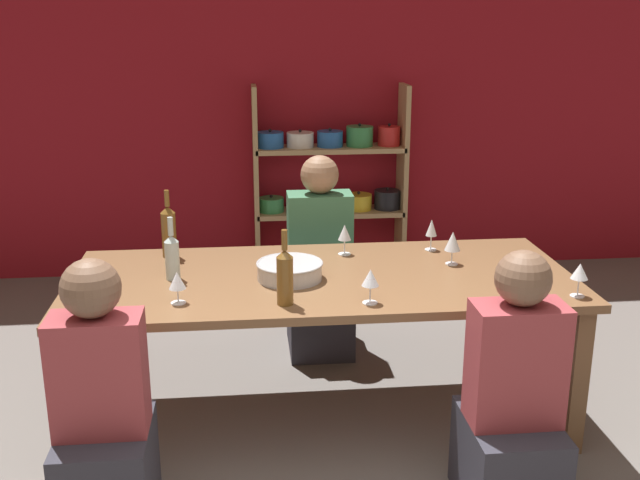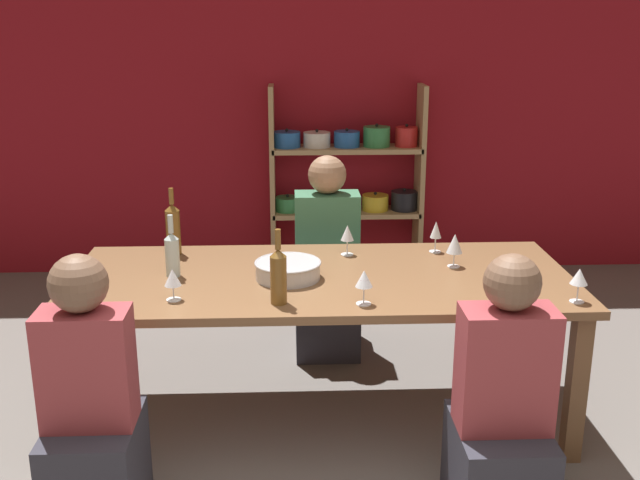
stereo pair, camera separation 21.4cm
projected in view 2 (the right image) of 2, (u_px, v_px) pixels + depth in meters
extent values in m
cube|color=maroon|center=(293.00, 101.00, 5.72)|extent=(8.80, 0.06, 2.70)
cube|color=tan|center=(273.00, 184.00, 5.69)|extent=(0.04, 0.30, 1.48)
cube|color=tan|center=(419.00, 183.00, 5.74)|extent=(0.04, 0.30, 1.48)
cube|color=tan|center=(345.00, 273.00, 5.92)|extent=(1.13, 0.30, 0.04)
cylinder|color=gold|center=(288.00, 263.00, 5.88)|extent=(0.20, 0.20, 0.14)
sphere|color=black|center=(288.00, 254.00, 5.86)|extent=(0.02, 0.02, 0.02)
cylinder|color=gold|center=(345.00, 263.00, 5.90)|extent=(0.20, 0.20, 0.13)
sphere|color=black|center=(346.00, 254.00, 5.88)|extent=(0.02, 0.02, 0.02)
cylinder|color=gold|center=(374.00, 264.00, 5.91)|extent=(0.20, 0.20, 0.10)
sphere|color=black|center=(374.00, 256.00, 5.89)|extent=(0.02, 0.02, 0.02)
cube|color=tan|center=(346.00, 212.00, 5.78)|extent=(1.13, 0.30, 0.04)
cylinder|color=#338447|center=(288.00, 204.00, 5.74)|extent=(0.19, 0.19, 0.11)
sphere|color=black|center=(288.00, 196.00, 5.72)|extent=(0.02, 0.02, 0.02)
cylinder|color=#235BAD|center=(317.00, 204.00, 5.75)|extent=(0.16, 0.16, 0.11)
sphere|color=black|center=(317.00, 196.00, 5.73)|extent=(0.02, 0.02, 0.02)
cylinder|color=#235BAD|center=(346.00, 204.00, 5.76)|extent=(0.20, 0.20, 0.10)
sphere|color=black|center=(346.00, 196.00, 5.75)|extent=(0.02, 0.02, 0.02)
cylinder|color=gold|center=(375.00, 202.00, 5.77)|extent=(0.20, 0.20, 0.12)
sphere|color=black|center=(375.00, 193.00, 5.75)|extent=(0.02, 0.02, 0.02)
cylinder|color=black|center=(404.00, 200.00, 5.77)|extent=(0.20, 0.20, 0.15)
sphere|color=black|center=(405.00, 190.00, 5.75)|extent=(0.02, 0.02, 0.02)
cube|color=tan|center=(347.00, 149.00, 5.64)|extent=(1.13, 0.30, 0.04)
cylinder|color=#235BAD|center=(287.00, 139.00, 5.60)|extent=(0.20, 0.20, 0.12)
sphere|color=black|center=(287.00, 130.00, 5.58)|extent=(0.02, 0.02, 0.02)
cylinder|color=silver|center=(317.00, 140.00, 5.61)|extent=(0.20, 0.20, 0.11)
sphere|color=black|center=(317.00, 131.00, 5.59)|extent=(0.02, 0.02, 0.02)
cylinder|color=#235BAD|center=(347.00, 139.00, 5.62)|extent=(0.19, 0.19, 0.12)
sphere|color=black|center=(347.00, 130.00, 5.60)|extent=(0.02, 0.02, 0.02)
cylinder|color=#338447|center=(377.00, 137.00, 5.62)|extent=(0.20, 0.20, 0.15)
sphere|color=black|center=(377.00, 125.00, 5.60)|extent=(0.02, 0.02, 0.02)
cylinder|color=red|center=(406.00, 137.00, 5.63)|extent=(0.17, 0.17, 0.15)
sphere|color=black|center=(407.00, 125.00, 5.61)|extent=(0.02, 0.02, 0.02)
cube|color=brown|center=(321.00, 279.00, 3.63)|extent=(2.43, 1.04, 0.04)
cube|color=brown|center=(67.00, 398.00, 3.28)|extent=(0.08, 0.08, 0.72)
cube|color=brown|center=(576.00, 388.00, 3.37)|extent=(0.08, 0.08, 0.72)
cube|color=brown|center=(112.00, 321.00, 4.12)|extent=(0.08, 0.08, 0.72)
cube|color=brown|center=(519.00, 314.00, 4.21)|extent=(0.08, 0.08, 0.72)
cylinder|color=#B7BABC|center=(288.00, 270.00, 3.58)|extent=(0.31, 0.31, 0.08)
torus|color=#B7BABC|center=(288.00, 263.00, 3.56)|extent=(0.32, 0.32, 0.01)
cylinder|color=#B2C6C1|center=(172.00, 258.00, 3.60)|extent=(0.07, 0.07, 0.19)
cone|color=#B2C6C1|center=(171.00, 236.00, 3.57)|extent=(0.07, 0.07, 0.03)
cylinder|color=#B2C6C1|center=(170.00, 224.00, 3.55)|extent=(0.03, 0.03, 0.09)
cylinder|color=brown|center=(173.00, 232.00, 3.93)|extent=(0.08, 0.08, 0.24)
cone|color=brown|center=(172.00, 207.00, 3.89)|extent=(0.08, 0.08, 0.03)
cylinder|color=brown|center=(171.00, 196.00, 3.87)|extent=(0.03, 0.03, 0.09)
cylinder|color=brown|center=(279.00, 280.00, 3.25)|extent=(0.07, 0.07, 0.22)
cone|color=brown|center=(278.00, 253.00, 3.21)|extent=(0.07, 0.07, 0.03)
cylinder|color=brown|center=(278.00, 239.00, 3.19)|extent=(0.03, 0.03, 0.09)
cylinder|color=white|center=(503.00, 302.00, 3.28)|extent=(0.06, 0.06, 0.00)
cylinder|color=white|center=(504.00, 293.00, 3.27)|extent=(0.01, 0.01, 0.09)
cone|color=white|center=(505.00, 274.00, 3.25)|extent=(0.07, 0.07, 0.08)
cylinder|color=white|center=(174.00, 300.00, 3.31)|extent=(0.07, 0.07, 0.00)
cylinder|color=white|center=(173.00, 292.00, 3.30)|extent=(0.01, 0.01, 0.06)
cone|color=white|center=(173.00, 277.00, 3.28)|extent=(0.07, 0.07, 0.08)
cylinder|color=maroon|center=(173.00, 281.00, 3.29)|extent=(0.04, 0.04, 0.03)
cylinder|color=white|center=(435.00, 252.00, 3.99)|extent=(0.06, 0.06, 0.00)
cylinder|color=white|center=(435.00, 244.00, 3.98)|extent=(0.01, 0.01, 0.08)
cone|color=white|center=(436.00, 229.00, 3.95)|extent=(0.06, 0.06, 0.09)
cylinder|color=beige|center=(436.00, 234.00, 3.96)|extent=(0.03, 0.03, 0.04)
cylinder|color=white|center=(453.00, 266.00, 3.76)|extent=(0.06, 0.06, 0.00)
cylinder|color=white|center=(454.00, 259.00, 3.74)|extent=(0.01, 0.01, 0.07)
cone|color=white|center=(455.00, 243.00, 3.72)|extent=(0.08, 0.08, 0.10)
cylinder|color=maroon|center=(454.00, 248.00, 3.73)|extent=(0.04, 0.04, 0.04)
cylinder|color=white|center=(347.00, 254.00, 3.94)|extent=(0.07, 0.07, 0.00)
cylinder|color=white|center=(347.00, 247.00, 3.93)|extent=(0.01, 0.01, 0.08)
cone|color=white|center=(347.00, 233.00, 3.91)|extent=(0.07, 0.07, 0.08)
cylinder|color=white|center=(364.00, 304.00, 3.27)|extent=(0.07, 0.07, 0.00)
cylinder|color=white|center=(364.00, 295.00, 3.25)|extent=(0.01, 0.01, 0.08)
cone|color=white|center=(364.00, 278.00, 3.23)|extent=(0.08, 0.08, 0.07)
cylinder|color=maroon|center=(364.00, 282.00, 3.24)|extent=(0.04, 0.04, 0.03)
cylinder|color=white|center=(577.00, 302.00, 3.29)|extent=(0.06, 0.06, 0.00)
cylinder|color=white|center=(578.00, 293.00, 3.28)|extent=(0.01, 0.01, 0.08)
cone|color=white|center=(579.00, 276.00, 3.26)|extent=(0.08, 0.08, 0.07)
cylinder|color=beige|center=(579.00, 280.00, 3.26)|extent=(0.04, 0.04, 0.03)
cube|color=black|center=(90.00, 290.00, 3.42)|extent=(0.10, 0.16, 0.01)
cube|color=#2D2D38|center=(498.00, 470.00, 3.03)|extent=(0.36, 0.46, 0.41)
cube|color=#99383D|center=(506.00, 369.00, 2.90)|extent=(0.36, 0.20, 0.50)
sphere|color=brown|center=(512.00, 282.00, 2.80)|extent=(0.22, 0.22, 0.22)
cube|color=#2D2D38|center=(327.00, 310.00, 4.56)|extent=(0.38, 0.47, 0.49)
cube|color=#3D7551|center=(327.00, 233.00, 4.42)|extent=(0.38, 0.21, 0.49)
sphere|color=#9E7556|center=(327.00, 175.00, 4.32)|extent=(0.22, 0.22, 0.22)
cube|color=#2D2D38|center=(97.00, 475.00, 2.95)|extent=(0.34, 0.43, 0.46)
cube|color=#99383D|center=(87.00, 368.00, 2.82)|extent=(0.34, 0.19, 0.46)
sphere|color=brown|center=(78.00, 283.00, 2.72)|extent=(0.22, 0.22, 0.22)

